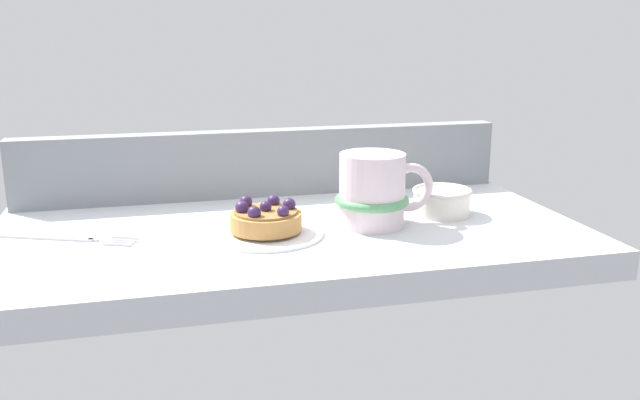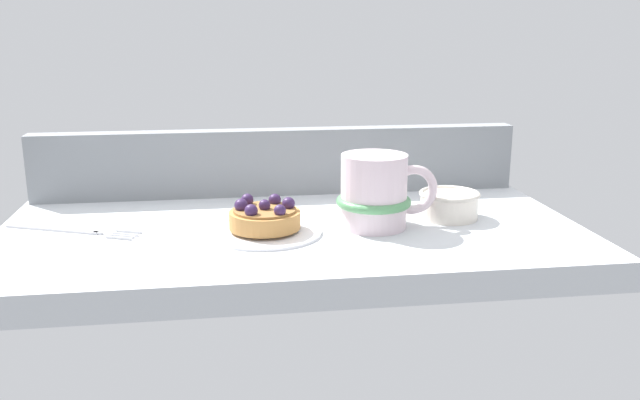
% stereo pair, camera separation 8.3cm
% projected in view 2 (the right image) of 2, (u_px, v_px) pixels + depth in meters
% --- Properties ---
extents(ground_plane, '(0.73, 0.38, 0.03)m').
position_uv_depth(ground_plane, '(291.00, 239.00, 0.86)').
color(ground_plane, silver).
extents(window_rail_back, '(0.72, 0.03, 0.10)m').
position_uv_depth(window_rail_back, '(279.00, 162.00, 1.01)').
color(window_rail_back, gray).
rests_on(window_rail_back, ground_plane).
extents(dessert_plate, '(0.14, 0.14, 0.01)m').
position_uv_depth(dessert_plate, '(265.00, 231.00, 0.83)').
color(dessert_plate, white).
rests_on(dessert_plate, ground_plane).
extents(raspberry_tart, '(0.09, 0.09, 0.04)m').
position_uv_depth(raspberry_tart, '(265.00, 217.00, 0.82)').
color(raspberry_tart, '#B77F42').
rests_on(raspberry_tart, dessert_plate).
extents(coffee_mug, '(0.13, 0.09, 0.09)m').
position_uv_depth(coffee_mug, '(376.00, 192.00, 0.85)').
color(coffee_mug, silver).
rests_on(coffee_mug, ground_plane).
extents(dessert_fork, '(0.17, 0.08, 0.01)m').
position_uv_depth(dessert_fork, '(72.00, 230.00, 0.83)').
color(dessert_fork, silver).
rests_on(dessert_fork, ground_plane).
extents(sugar_bowl, '(0.08, 0.08, 0.04)m').
position_uv_depth(sugar_bowl, '(449.00, 204.00, 0.89)').
color(sugar_bowl, silver).
rests_on(sugar_bowl, ground_plane).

